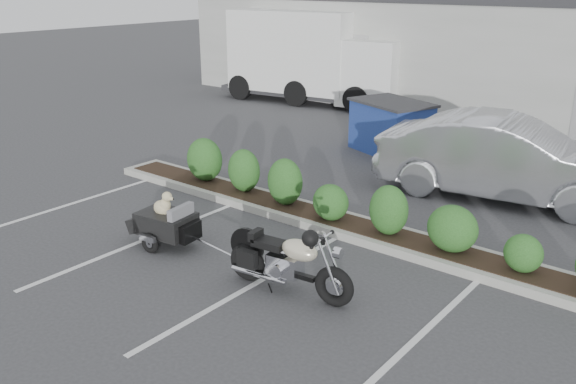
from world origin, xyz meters
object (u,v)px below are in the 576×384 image
Objects in this scene: pet_trailer at (166,222)px; delivery_truck at (316,59)px; sedan at (506,159)px; dumpster at (391,126)px; motorcycle at (288,263)px.

delivery_truck reaches higher than pet_trailer.
sedan is 4.11m from dumpster.
sedan is at bearing -40.74° from delivery_truck.
motorcycle is at bearing 161.66° from sedan.
sedan reaches higher than pet_trailer.
pet_trailer is at bearing -72.72° from delivery_truck.
delivery_truck reaches higher than sedan.
sedan is (3.79, 6.18, 0.45)m from pet_trailer.
motorcycle is 8.36m from dumpster.
delivery_truck is at bearing 162.79° from dumpster.
pet_trailer is 13.73m from delivery_truck.
delivery_truck reaches higher than dumpster.
pet_trailer is at bearing 172.72° from motorcycle.
motorcycle is 6.29m from sedan.
dumpster is at bearing 82.63° from pet_trailer.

